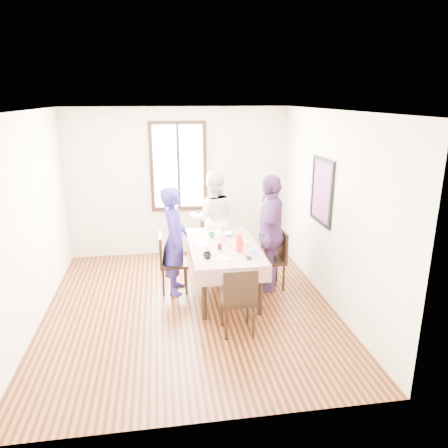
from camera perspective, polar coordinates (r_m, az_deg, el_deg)
The scene contains 31 objects.
ground at distance 6.15m, azimuth -4.60°, elevation -11.05°, with size 4.50×4.50×0.00m, color black.
back_wall at distance 7.83m, azimuth -6.10°, elevation 5.55°, with size 4.00×4.00×0.00m, color beige.
right_wall at distance 6.11m, azimuth 14.15°, elevation 1.89°, with size 4.50×4.50×0.00m, color beige.
window_frame at distance 7.76m, azimuth -6.16°, elevation 7.69°, with size 1.02×0.06×1.62m, color black.
window_pane at distance 7.77m, azimuth -6.17°, elevation 7.70°, with size 0.90×0.02×1.50m, color white.
art_poster at distance 6.32m, azimuth 13.08°, elevation 4.34°, with size 0.04×0.76×0.96m, color red.
dining_table at distance 6.41m, azimuth -0.07°, elevation -6.09°, with size 0.88×1.67×0.75m, color black.
tablecloth at distance 6.27m, azimuth -0.07°, elevation -2.88°, with size 1.00×1.79×0.01m, color #580A00.
chair_left at distance 6.46m, azimuth -6.76°, elevation -5.24°, with size 0.42×0.42×0.91m, color black.
chair_right at distance 6.57m, azimuth 6.23°, elevation -4.85°, with size 0.42×0.42×0.91m, color black.
chair_far at distance 7.44m, azimuth -1.41°, elevation -2.10°, with size 0.42×0.42×0.91m, color black.
chair_near at distance 5.35m, azimuth 1.83°, elevation -10.04°, with size 0.42×0.42×0.91m, color black.
person_left at distance 6.34m, azimuth -6.69°, elevation -2.23°, with size 0.59×0.39×1.63m, color navy.
person_far at distance 7.31m, azimuth -1.41°, elevation 0.67°, with size 0.81×0.63×1.67m, color white.
person_right at distance 6.41m, azimuth 6.18°, elevation -1.21°, with size 1.05×0.44×1.79m, color #57326C.
mug_black at distance 5.74m, azimuth -2.28°, elevation -4.26°, with size 0.11×0.11×0.09m, color black.
mug_flag at distance 6.22m, azimuth 2.33°, elevation -2.62°, with size 0.08×0.08×0.08m, color red.
mug_green at distance 6.60m, azimuth -1.70°, elevation -1.45°, with size 0.10×0.10×0.08m, color #0C7226.
serving_bowl at distance 6.67m, azimuth 0.20°, elevation -1.35°, with size 0.22×0.22×0.05m, color white.
juice_carton at distance 5.98m, azimuth 2.04°, elevation -2.54°, with size 0.08×0.08×0.25m, color red.
butter_tub at distance 5.86m, azimuth 4.13°, elevation -4.01°, with size 0.12×0.12×0.06m, color white.
jam_jar at distance 6.08m, azimuth -0.60°, elevation -3.04°, with size 0.06×0.06×0.09m, color black.
drinking_glass at distance 5.96m, azimuth -2.26°, elevation -3.36°, with size 0.07×0.07×0.10m, color silver.
smartphone at distance 5.77m, azimuth 3.35°, elevation -4.59°, with size 0.07×0.14×0.01m, color black.
flower_vase at distance 6.31m, azimuth -0.01°, elevation -1.94°, with size 0.08×0.08×0.16m, color silver.
plate_left at distance 6.32m, azimuth -2.87°, elevation -2.64°, with size 0.20×0.20×0.01m, color white.
plate_right at distance 6.40m, azimuth 2.25°, elevation -2.38°, with size 0.20×0.20×0.01m, color white.
plate_far at distance 6.86m, azimuth -0.87°, elevation -1.01°, with size 0.20×0.20×0.01m, color white.
plate_near at distance 5.75m, azimuth 0.00°, elevation -4.64°, with size 0.20×0.20×0.01m, color white.
butter_lid at distance 5.84m, azimuth 4.14°, elevation -3.69°, with size 0.12×0.12×0.01m, color blue.
flower_bunch at distance 6.27m, azimuth -0.01°, elevation -0.83°, with size 0.09×0.09×0.10m, color yellow, non-canonical shape.
Camera 1 is at (-0.35, -5.43, 2.87)m, focal length 33.94 mm.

